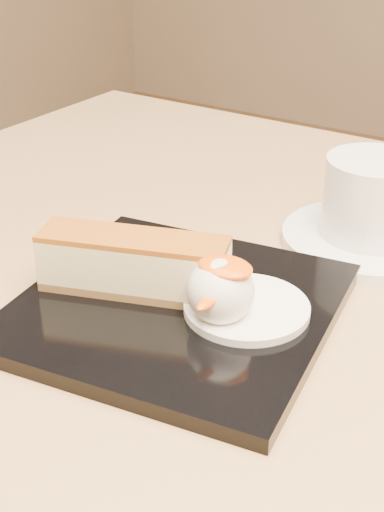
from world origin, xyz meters
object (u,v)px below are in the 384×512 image
Objects in this scene: ice_cream_scoop at (221,291)px; coffee_cup at (375,197)px; cheesecake at (134,264)px; saucer at (368,239)px; table at (187,418)px; dessert_plate at (177,307)px.

ice_cream_scoop is 0.19m from coffee_cup.
cheesecake is 0.96× the size of saucer.
coffee_cup is at bearing 78.85° from ice_cream_scoop.
dessert_plate is at bearing -62.46° from table.
cheesecake is at bearing -180.00° from ice_cream_scoop.
cheesecake is at bearing -95.19° from table.
ice_cream_scoop is 0.31× the size of saucer.
saucer is at bearing -180.00° from coffee_cup.
coffee_cup is at bearing 39.73° from cheesecake.
coffee_cup is (0.00, -0.00, 0.04)m from saucer.
coffee_cup is at bearing 50.33° from table.
table is at bearing 138.50° from ice_cream_scoop.
cheesecake is 0.08m from ice_cream_scoop.
coffee_cup is (0.11, 0.19, 0.01)m from cheesecake.
cheesecake is at bearing -120.04° from saucer.
coffee_cup reaches higher than cheesecake.
dessert_plate is 1.47× the size of saucer.
cheesecake reaches higher than dessert_plate.
cheesecake is 0.22m from coffee_cup.
dessert_plate is 1.53× the size of cheesecake.
table is at bearing 117.54° from dessert_plate.
table is 0.20m from cheesecake.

